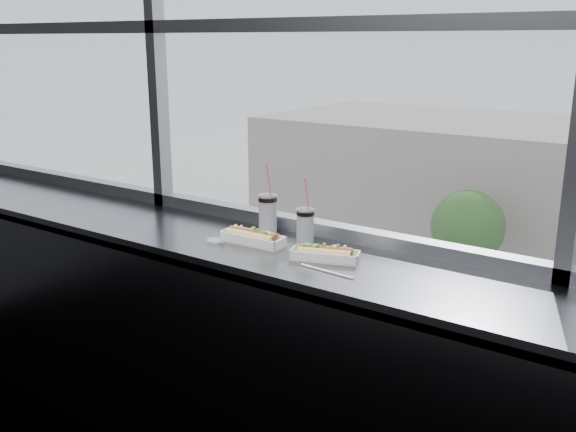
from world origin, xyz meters
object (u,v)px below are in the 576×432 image
Objects in this scene: hotdog_tray_left at (253,237)px; car_near_a at (212,333)px; tree_left at (468,227)px; hotdog_tray_right at (325,254)px; soda_cup_left at (268,212)px; wrapper at (216,240)px; car_far_a at (414,303)px; loose_straw at (327,271)px; soda_cup_right at (305,225)px.

car_near_a is at bearing 130.97° from hotdog_tray_left.
hotdog_tray_left is 30.66m from tree_left.
hotdog_tray_right is 0.46m from soda_cup_left.
soda_cup_left is at bearing -144.38° from car_near_a.
car_far_a is (-9.35, 24.36, -11.12)m from wrapper.
tree_left is (0.95, 4.00, 2.91)m from car_far_a.
tree_left is (6.48, 12.00, 2.82)m from car_near_a.
hotdog_tray_left is 0.05× the size of tree_left.
hotdog_tray_left reaches higher than car_far_a.
wrapper is 0.02× the size of tree_left.
car_near_a is 1.06× the size of tree_left.
soda_cup_left is 0.58m from loose_straw.
car_far_a is (-9.93, 24.40, -11.12)m from loose_straw.
soda_cup_right reaches higher than car_near_a.
soda_cup_left is 1.11× the size of soda_cup_right.
soda_cup_right reaches higher than car_far_a.
hotdog_tray_left is at bearing -73.21° from tree_left.
hotdog_tray_right reaches higher than wrapper.
wrapper is 30.69m from tree_left.
car_near_a is at bearing 137.60° from loose_straw.
loose_straw is 0.04× the size of car_far_a.
soda_cup_right is 0.05× the size of tree_left.
car_near_a is (-15.01, 16.28, -11.05)m from hotdog_tray_left.
hotdog_tray_left is 24.75m from car_near_a.
loose_straw is at bearing -30.87° from soda_cup_left.
hotdog_tray_right is 0.51m from wrapper.
soda_cup_right is 24.81m from car_near_a.
tree_left is at bearing 107.21° from soda_cup_right.
car_far_a is at bearing 110.99° from wrapper.
tree_left is (-8.53, 28.28, -8.23)m from hotdog_tray_left.
tree_left is (-8.97, 28.40, -8.21)m from loose_straw.
soda_cup_right is 3.16× the size of wrapper.
hotdog_tray_left is at bearing -74.30° from soda_cup_left.
car_far_a is (-9.67, 24.16, -11.20)m from soda_cup_right.
hotdog_tray_right is 28.47m from car_far_a.
wrapper is at bearing -148.31° from soda_cup_right.
soda_cup_right is 30.62m from tree_left.
soda_cup_right is 0.39m from wrapper.
hotdog_tray_right is 30.77m from tree_left.
car_near_a is at bearing 132.28° from wrapper.
hotdog_tray_right is 1.18× the size of loose_straw.
hotdog_tray_right is at bearing -72.54° from tree_left.
car_near_a is (-14.97, 16.10, -11.12)m from soda_cup_left.
car_near_a is (-15.20, 16.16, -11.11)m from soda_cup_right.
soda_cup_right is (-0.18, 0.12, 0.06)m from hotdog_tray_right.
soda_cup_right reaches higher than loose_straw.
hotdog_tray_right is at bearing -154.25° from car_far_a.
soda_cup_right is 1.23× the size of loose_straw.
soda_cup_left reaches higher than loose_straw.
car_near_a is (-15.46, 16.40, -11.03)m from loose_straw.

